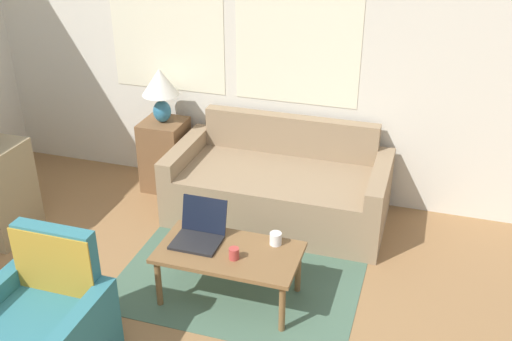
# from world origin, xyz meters

# --- Properties ---
(wall_back) EXTENTS (5.85, 0.06, 2.60)m
(wall_back) POSITION_xyz_m (-0.00, 3.50, 1.31)
(wall_back) COLOR silver
(wall_back) RESTS_ON ground_plane
(rug) EXTENTS (1.79, 2.01, 0.01)m
(rug) POSITION_xyz_m (0.50, 2.37, 0.00)
(rug) COLOR #476651
(rug) RESTS_ON ground_plane
(couch) EXTENTS (1.86, 0.91, 0.81)m
(couch) POSITION_xyz_m (0.53, 3.02, 0.27)
(couch) COLOR #937A5B
(couch) RESTS_ON ground_plane
(armchair) EXTENTS (0.73, 0.75, 0.88)m
(armchair) POSITION_xyz_m (-0.34, 0.79, 0.27)
(armchair) COLOR #2D6B75
(armchair) RESTS_ON ground_plane
(side_table) EXTENTS (0.39, 0.39, 0.68)m
(side_table) POSITION_xyz_m (-0.65, 3.20, 0.34)
(side_table) COLOR brown
(side_table) RESTS_ON ground_plane
(table_lamp) EXTENTS (0.34, 0.34, 0.50)m
(table_lamp) POSITION_xyz_m (-0.65, 3.20, 1.01)
(table_lamp) COLOR teal
(table_lamp) RESTS_ON side_table
(coffee_table) EXTENTS (0.99, 0.54, 0.41)m
(coffee_table) POSITION_xyz_m (0.50, 1.79, 0.36)
(coffee_table) COLOR brown
(coffee_table) RESTS_ON ground_plane
(laptop) EXTENTS (0.33, 0.33, 0.27)m
(laptop) POSITION_xyz_m (0.25, 1.87, 0.47)
(laptop) COLOR black
(laptop) RESTS_ON coffee_table
(cup_navy) EXTENTS (0.07, 0.07, 0.08)m
(cup_navy) POSITION_xyz_m (0.56, 1.72, 0.45)
(cup_navy) COLOR #B23D38
(cup_navy) RESTS_ON coffee_table
(cup_yellow) EXTENTS (0.08, 0.08, 0.09)m
(cup_yellow) POSITION_xyz_m (0.78, 1.97, 0.45)
(cup_yellow) COLOR white
(cup_yellow) RESTS_ON coffee_table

